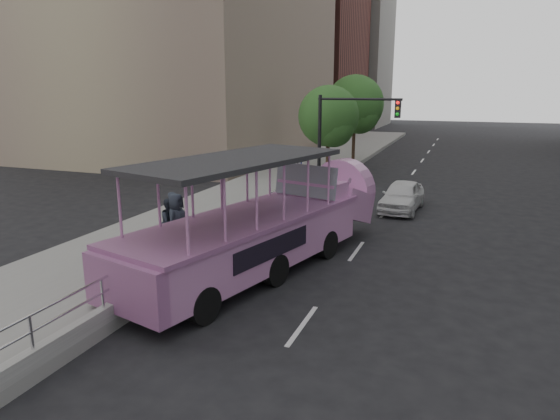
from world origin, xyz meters
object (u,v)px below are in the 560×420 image
Objects in this scene: duck_boat at (268,225)px; pedestrian_far at (177,221)px; traffic_signal at (342,129)px; pedestrian_mid at (171,222)px; parking_sign at (297,175)px; car at (402,196)px; pedestrian_near at (175,216)px; street_tree_near at (330,119)px; street_tree_far at (356,107)px.

pedestrian_far is (-3.14, -0.33, -0.10)m from duck_boat.
traffic_signal is at bearing 91.93° from duck_boat.
traffic_signal is at bearing 0.07° from pedestrian_mid.
traffic_signal reaches higher than duck_boat.
traffic_signal is at bearing 79.02° from parking_sign.
car is 4.75m from traffic_signal.
pedestrian_near is 6.45m from parking_sign.
car is 2.14× the size of pedestrian_far.
street_tree_far reaches higher than street_tree_near.
car is 2.43× the size of pedestrian_mid.
pedestrian_far is at bearing -174.00° from duck_boat.
pedestrian_far is (0.34, -0.15, 0.11)m from pedestrian_mid.
street_tree_near is (-1.96, 14.32, 2.48)m from duck_boat.
pedestrian_far reaches higher than car.
pedestrian_mid is 0.29× the size of street_tree_near.
street_tree_near is at bearing 9.81° from pedestrian_mid.
street_tree_near reaches higher than car.
duck_boat is 14.66m from street_tree_near.
pedestrian_far reaches higher than pedestrian_mid.
street_tree_near is at bearing -7.44° from pedestrian_near.
pedestrian_near is 14.18m from street_tree_near.
duck_boat is 6.54m from parking_sign.
traffic_signal is 3.80m from street_tree_near.
street_tree_near is (1.52, 14.50, 2.69)m from pedestrian_mid.
street_tree_far reaches higher than pedestrian_mid.
duck_boat is 2.78× the size of car.
pedestrian_near reaches higher than pedestrian_mid.
duck_boat reaches higher than pedestrian_mid.
street_tree_near is (1.80, 13.81, 2.66)m from pedestrian_near.
duck_boat reaches higher than pedestrian_far.
pedestrian_mid is 20.81m from street_tree_far.
street_tree_near is 0.89× the size of street_tree_far.
parking_sign is 0.51× the size of street_tree_near.
street_tree_near is (-4.96, 5.26, 3.13)m from car.
street_tree_far is (-0.53, 13.91, 2.50)m from parking_sign.
pedestrian_mid is at bearing 60.46° from pedestrian_far.
pedestrian_mid is 0.88× the size of pedestrian_far.
street_tree_near is at bearing -10.46° from pedestrian_far.
pedestrian_near is (-6.76, -8.55, 0.47)m from car.
parking_sign is (-1.24, 6.41, 0.46)m from duck_boat.
duck_boat is at bearing -88.07° from traffic_signal.
pedestrian_mid is (-3.48, -0.18, -0.22)m from duck_boat.
parking_sign is 14.14m from street_tree_far.
pedestrian_far is at bearing -97.88° from pedestrian_mid.
street_tree_near is (-0.73, 7.91, 2.01)m from parking_sign.
duck_boat is at bearing -71.24° from pedestrian_mid.
pedestrian_mid is at bearing -94.79° from street_tree_far.
duck_boat is 1.74× the size of street_tree_far.
street_tree_near reaches higher than parking_sign.
pedestrian_far is (0.62, -0.84, 0.08)m from pedestrian_near.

